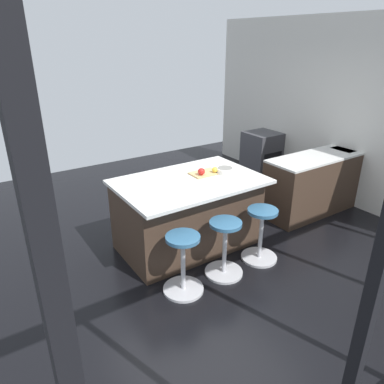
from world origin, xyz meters
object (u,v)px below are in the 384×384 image
stool_by_window (261,236)px  apple_red (201,172)px  stool_near_camera (183,266)px  apple_yellow (215,170)px  oven_range (262,155)px  stool_middle (225,250)px  cutting_board (205,173)px  kitchen_island (188,213)px  fruit_bowl (225,170)px

stool_by_window → apple_red: 1.07m
stool_near_camera → apple_yellow: size_ratio=9.16×
oven_range → apple_red: 2.83m
stool_middle → apple_yellow: 1.06m
cutting_board → apple_red: size_ratio=4.06×
apple_yellow → stool_by_window: bearing=103.2°
cutting_board → apple_red: bearing=31.1°
kitchen_island → apple_red: bearing=173.9°
apple_yellow → fruit_bowl: (-0.13, 0.05, -0.02)m
stool_middle → apple_red: apple_red is taller
stool_middle → stool_near_camera: same height
cutting_board → stool_near_camera: bearing=43.8°
stool_near_camera → apple_yellow: 1.36m
apple_yellow → stool_near_camera: bearing=37.6°
oven_range → stool_middle: 3.36m
kitchen_island → stool_middle: kitchen_island is taller
stool_by_window → apple_yellow: 1.00m
stool_middle → cutting_board: cutting_board is taller
oven_range → apple_yellow: bearing=32.7°
kitchen_island → stool_near_camera: bearing=54.1°
kitchen_island → stool_by_window: 0.95m
kitchen_island → cutting_board: 0.55m
cutting_board → apple_yellow: 0.14m
apple_red → stool_near_camera: bearing=45.0°
cutting_board → fruit_bowl: bearing=153.5°
stool_near_camera → apple_red: apple_red is taller
stool_near_camera → fruit_bowl: size_ratio=2.88×
oven_range → fruit_bowl: (2.08, 1.46, 0.53)m
kitchen_island → stool_near_camera: (0.55, 0.76, -0.15)m
stool_by_window → cutting_board: (0.28, -0.79, 0.62)m
oven_range → stool_by_window: size_ratio=1.30×
stool_by_window → apple_red: size_ratio=7.58×
apple_red → fruit_bowl: size_ratio=0.38×
stool_middle → cutting_board: size_ratio=1.87×
stool_middle → fruit_bowl: bearing=-127.1°
stool_by_window → cutting_board: size_ratio=1.87×
cutting_board → fruit_bowl: size_ratio=1.54×
stool_by_window → stool_near_camera: same height
stool_middle → stool_near_camera: (0.55, 0.00, 0.00)m
stool_by_window → stool_near_camera: 1.11m
oven_range → stool_by_window: (2.04, 2.14, -0.12)m
stool_middle → fruit_bowl: fruit_bowl is taller
stool_near_camera → apple_red: size_ratio=7.58×
cutting_board → apple_yellow: (-0.11, 0.07, 0.05)m
apple_yellow → stool_middle: bearing=62.0°
stool_middle → kitchen_island: bearing=-90.0°
oven_range → apple_yellow: apple_yellow is taller
stool_near_camera → apple_yellow: (-0.94, -0.72, 0.67)m
fruit_bowl → kitchen_island: bearing=-9.6°
stool_near_camera → cutting_board: 1.31m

